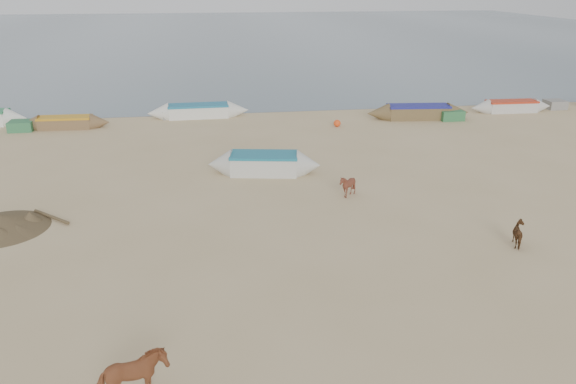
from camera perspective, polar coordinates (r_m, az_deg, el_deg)
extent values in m
plane|color=tan|center=(18.37, 1.89, -7.34)|extent=(140.00, 140.00, 0.00)
plane|color=slate|center=(98.33, -7.12, 15.71)|extent=(160.00, 160.00, 0.00)
imported|color=#965431|center=(13.12, -15.60, -17.80)|extent=(1.70, 1.19, 1.31)
imported|color=#5A2A1C|center=(23.78, 6.06, 0.64)|extent=(0.92, 0.82, 1.00)
imported|color=#55341B|center=(20.99, 22.58, -4.01)|extent=(0.81, 0.91, 0.84)
cube|color=#316C43|center=(37.89, -25.44, 6.10)|extent=(1.40, 1.20, 0.60)
sphere|color=#E84515|center=(35.34, 5.01, 6.97)|extent=(0.44, 0.44, 0.44)
cube|color=gray|center=(38.17, -11.66, 7.76)|extent=(1.20, 1.10, 0.56)
cube|color=#2F6A3D|center=(38.50, 16.20, 7.54)|extent=(1.50, 1.20, 0.64)
cube|color=gray|center=(44.49, 25.49, 8.04)|extent=(1.30, 1.20, 0.60)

